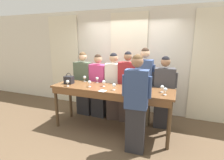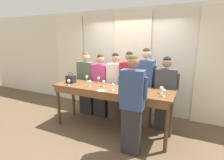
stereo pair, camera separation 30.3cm
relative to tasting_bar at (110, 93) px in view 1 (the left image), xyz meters
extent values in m
plane|color=brown|center=(0.00, 0.03, -0.88)|extent=(18.00, 18.00, 0.00)
cube|color=silver|center=(0.00, 1.39, 0.52)|extent=(12.00, 0.06, 2.80)
cube|color=#EFE5C6|center=(-2.10, 1.33, 0.47)|extent=(1.01, 0.03, 2.69)
cube|color=#EFE5C6|center=(0.00, 1.33, 0.47)|extent=(1.01, 0.03, 2.69)
cube|color=#EFE5C6|center=(2.10, 1.33, 0.47)|extent=(1.01, 0.03, 2.69)
cube|color=brown|center=(0.00, 0.03, 0.10)|extent=(2.62, 0.71, 0.04)
cube|color=brown|center=(0.00, -0.31, 0.02)|extent=(2.52, 0.03, 0.12)
cylinder|color=#4C3823|center=(-1.24, -0.25, -0.40)|extent=(0.07, 0.07, 0.95)
cylinder|color=#4C3823|center=(1.24, -0.25, -0.40)|extent=(0.07, 0.07, 0.95)
cylinder|color=#4C3823|center=(-1.24, 0.31, -0.40)|extent=(0.07, 0.07, 0.95)
cylinder|color=#4C3823|center=(1.24, 0.31, -0.40)|extent=(0.07, 0.07, 0.95)
cylinder|color=black|center=(0.54, -0.14, 0.22)|extent=(0.07, 0.07, 0.22)
cone|color=black|center=(0.54, -0.14, 0.35)|extent=(0.07, 0.07, 0.04)
cylinder|color=black|center=(0.54, -0.14, 0.42)|extent=(0.03, 0.03, 0.09)
cylinder|color=beige|center=(0.54, -0.14, 0.21)|extent=(0.08, 0.08, 0.09)
cube|color=#232328|center=(-1.03, 0.01, 0.21)|extent=(0.20, 0.15, 0.18)
torus|color=#232328|center=(-1.03, 0.01, 0.30)|extent=(0.13, 0.01, 0.13)
cylinder|color=white|center=(-0.18, 0.06, 0.12)|extent=(0.06, 0.06, 0.00)
cylinder|color=white|center=(-0.18, 0.06, 0.15)|extent=(0.01, 0.01, 0.07)
sphere|color=white|center=(-0.18, 0.06, 0.22)|extent=(0.07, 0.07, 0.07)
cylinder|color=white|center=(1.05, 0.08, 0.12)|extent=(0.06, 0.06, 0.00)
cylinder|color=white|center=(1.05, 0.08, 0.15)|extent=(0.01, 0.01, 0.07)
sphere|color=white|center=(1.05, 0.08, 0.22)|extent=(0.07, 0.07, 0.07)
cylinder|color=white|center=(-0.46, 0.31, 0.12)|extent=(0.06, 0.06, 0.00)
cylinder|color=white|center=(-0.46, 0.31, 0.15)|extent=(0.01, 0.01, 0.07)
sphere|color=white|center=(-0.46, 0.31, 0.22)|extent=(0.07, 0.07, 0.07)
sphere|color=maroon|center=(-0.46, 0.31, 0.21)|extent=(0.05, 0.05, 0.05)
cylinder|color=white|center=(-0.92, -0.21, 0.12)|extent=(0.06, 0.06, 0.00)
cylinder|color=white|center=(-0.92, -0.21, 0.15)|extent=(0.01, 0.01, 0.07)
sphere|color=white|center=(-0.92, -0.21, 0.22)|extent=(0.07, 0.07, 0.07)
cylinder|color=white|center=(0.70, 0.02, 0.12)|extent=(0.06, 0.06, 0.00)
cylinder|color=white|center=(0.70, 0.02, 0.15)|extent=(0.01, 0.01, 0.07)
sphere|color=white|center=(0.70, 0.02, 0.22)|extent=(0.07, 0.07, 0.07)
cylinder|color=white|center=(0.13, -0.12, 0.12)|extent=(0.06, 0.06, 0.00)
cylinder|color=white|center=(0.13, -0.12, 0.15)|extent=(0.01, 0.01, 0.07)
sphere|color=white|center=(0.13, -0.12, 0.22)|extent=(0.07, 0.07, 0.07)
sphere|color=maroon|center=(0.13, -0.12, 0.21)|extent=(0.05, 0.05, 0.05)
cylinder|color=white|center=(1.12, -0.08, 0.12)|extent=(0.06, 0.06, 0.00)
cylinder|color=white|center=(1.12, -0.08, 0.15)|extent=(0.01, 0.01, 0.07)
sphere|color=white|center=(1.12, -0.08, 0.22)|extent=(0.07, 0.07, 0.07)
cylinder|color=white|center=(-0.45, -0.08, 0.12)|extent=(0.06, 0.06, 0.00)
cylinder|color=white|center=(-0.45, -0.08, 0.15)|extent=(0.01, 0.01, 0.07)
sphere|color=white|center=(-0.45, -0.08, 0.22)|extent=(0.07, 0.07, 0.07)
sphere|color=maroon|center=(-0.45, -0.08, 0.21)|extent=(0.05, 0.05, 0.05)
cylinder|color=white|center=(-0.79, 0.31, 0.12)|extent=(0.06, 0.06, 0.00)
cylinder|color=white|center=(-0.79, 0.31, 0.15)|extent=(0.01, 0.01, 0.07)
sphere|color=white|center=(-0.79, 0.31, 0.22)|extent=(0.07, 0.07, 0.07)
cube|color=white|center=(-0.06, -0.27, 0.12)|extent=(0.16, 0.16, 0.00)
cylinder|color=black|center=(0.42, -0.19, 0.12)|extent=(0.15, 0.01, 0.01)
cube|color=#28282D|center=(-1.00, 0.60, -0.48)|extent=(0.40, 0.23, 0.79)
cube|color=#4C5B47|center=(-1.00, 0.60, 0.23)|extent=(0.47, 0.27, 0.63)
sphere|color=#DBAD89|center=(-1.00, 0.60, 0.68)|extent=(0.20, 0.20, 0.20)
sphere|color=brown|center=(-1.00, 0.60, 0.72)|extent=(0.18, 0.18, 0.18)
cylinder|color=#4C5B47|center=(-0.75, 0.59, 0.28)|extent=(0.07, 0.07, 0.35)
cylinder|color=#4C5B47|center=(-1.25, 0.62, 0.28)|extent=(0.07, 0.07, 0.35)
cube|color=#28282D|center=(-0.57, 0.60, -0.49)|extent=(0.37, 0.23, 0.77)
cube|color=#C63D7A|center=(-0.57, 0.60, 0.20)|extent=(0.43, 0.27, 0.61)
sphere|color=tan|center=(-0.57, 0.60, 0.64)|extent=(0.20, 0.20, 0.20)
sphere|color=#332319|center=(-0.57, 0.60, 0.68)|extent=(0.18, 0.18, 0.18)
cylinder|color=#C63D7A|center=(-0.34, 0.59, 0.25)|extent=(0.07, 0.07, 0.34)
cylinder|color=#C63D7A|center=(-0.80, 0.62, 0.25)|extent=(0.07, 0.07, 0.34)
cube|color=#473833|center=(-0.15, 0.60, -0.48)|extent=(0.37, 0.27, 0.79)
cube|color=silver|center=(-0.15, 0.60, 0.23)|extent=(0.43, 0.32, 0.63)
sphere|color=tan|center=(-0.15, 0.60, 0.68)|extent=(0.20, 0.20, 0.20)
sphere|color=black|center=(-0.15, 0.60, 0.72)|extent=(0.18, 0.18, 0.18)
cylinder|color=silver|center=(0.06, 0.65, 0.28)|extent=(0.08, 0.08, 0.35)
cylinder|color=silver|center=(-0.37, 0.56, 0.28)|extent=(0.08, 0.08, 0.35)
cube|color=#473833|center=(0.20, 0.60, -0.46)|extent=(0.40, 0.26, 0.82)
cube|color=maroon|center=(0.20, 0.60, 0.27)|extent=(0.47, 0.31, 0.65)
sphere|color=#9E7051|center=(0.20, 0.60, 0.73)|extent=(0.20, 0.20, 0.20)
sphere|color=black|center=(0.20, 0.60, 0.77)|extent=(0.17, 0.17, 0.17)
cylinder|color=maroon|center=(0.44, 0.64, 0.32)|extent=(0.08, 0.08, 0.36)
cylinder|color=maroon|center=(-0.03, 0.56, 0.32)|extent=(0.08, 0.08, 0.36)
cube|color=brown|center=(0.60, 0.60, -0.44)|extent=(0.32, 0.23, 0.87)
cube|color=#334775|center=(0.60, 0.60, 0.33)|extent=(0.38, 0.27, 0.68)
sphere|color=#DBAD89|center=(0.60, 0.60, 0.81)|extent=(0.21, 0.21, 0.21)
sphere|color=#332319|center=(0.60, 0.60, 0.85)|extent=(0.18, 0.18, 0.18)
cylinder|color=#334775|center=(0.80, 0.60, 0.38)|extent=(0.07, 0.07, 0.38)
cylinder|color=#334775|center=(0.39, 0.61, 0.38)|extent=(0.07, 0.07, 0.38)
cube|color=#28282D|center=(1.04, 0.60, -0.49)|extent=(0.40, 0.28, 0.77)
cube|color=#3D3D42|center=(1.04, 0.60, 0.20)|extent=(0.47, 0.32, 0.61)
sphere|color=#9E7051|center=(1.04, 0.60, 0.65)|extent=(0.21, 0.21, 0.21)
sphere|color=black|center=(1.04, 0.60, 0.68)|extent=(0.18, 0.18, 0.18)
cylinder|color=#3D3D42|center=(1.28, 0.64, 0.25)|extent=(0.08, 0.08, 0.34)
cylinder|color=#3D3D42|center=(0.80, 0.57, 0.25)|extent=(0.08, 0.08, 0.34)
cube|color=#28282D|center=(0.68, -0.53, -0.45)|extent=(0.34, 0.19, 0.84)
cube|color=#334775|center=(0.68, -0.53, 0.30)|extent=(0.40, 0.22, 0.67)
sphere|color=#9E7051|center=(0.68, -0.53, 0.77)|extent=(0.20, 0.20, 0.20)
sphere|color=brown|center=(0.68, -0.53, 0.80)|extent=(0.17, 0.17, 0.17)
cylinder|color=#334775|center=(0.47, -0.54, 0.35)|extent=(0.07, 0.07, 0.37)
cylinder|color=#334775|center=(0.90, -0.52, 0.35)|extent=(0.07, 0.07, 0.37)
camera|label=1|loc=(1.31, -3.31, 1.12)|focal=28.00mm
camera|label=2|loc=(1.59, -3.19, 1.12)|focal=28.00mm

